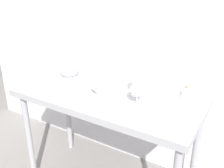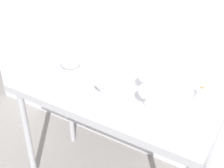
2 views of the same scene
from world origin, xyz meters
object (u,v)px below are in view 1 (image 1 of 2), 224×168
(open_notebook, at_px, (102,84))
(wine_glass_far_right, at_px, (137,79))
(tasting_sheet_lower, at_px, (66,89))
(decanter_funnel, at_px, (186,93))
(wine_glass_near_right, at_px, (137,90))
(wine_glass_near_center, at_px, (97,82))
(tasting_sheet_upper, at_px, (162,105))
(tasting_bowl, at_px, (69,71))

(open_notebook, bearing_deg, wine_glass_far_right, 19.55)
(tasting_sheet_lower, relative_size, decanter_funnel, 1.65)
(wine_glass_near_right, relative_size, tasting_sheet_lower, 0.76)
(wine_glass_near_center, xyz_separation_m, tasting_sheet_upper, (0.44, 0.14, -0.13))
(wine_glass_near_right, bearing_deg, decanter_funnel, 48.33)
(tasting_sheet_upper, bearing_deg, wine_glass_near_center, -167.43)
(wine_glass_near_right, distance_m, tasting_sheet_upper, 0.21)
(decanter_funnel, bearing_deg, wine_glass_near_right, -131.67)
(wine_glass_near_right, distance_m, open_notebook, 0.45)
(wine_glass_far_right, distance_m, wine_glass_near_center, 0.29)
(wine_glass_far_right, xyz_separation_m, wine_glass_near_right, (0.07, -0.14, -0.01))
(decanter_funnel, bearing_deg, tasting_bowl, -176.84)
(tasting_sheet_lower, bearing_deg, tasting_sheet_upper, 9.95)
(wine_glass_near_center, relative_size, tasting_bowl, 1.15)
(open_notebook, bearing_deg, decanter_funnel, 35.17)
(open_notebook, distance_m, tasting_sheet_lower, 0.29)
(tasting_sheet_lower, bearing_deg, open_notebook, 48.46)
(tasting_bowl, height_order, decanter_funnel, decanter_funnel)
(tasting_sheet_upper, distance_m, decanter_funnel, 0.22)
(tasting_sheet_upper, xyz_separation_m, decanter_funnel, (0.11, 0.19, 0.04))
(wine_glass_near_center, distance_m, tasting_bowl, 0.56)
(open_notebook, bearing_deg, tasting_sheet_upper, 17.11)
(tasting_sheet_upper, relative_size, decanter_funnel, 1.58)
(wine_glass_near_right, relative_size, decanter_funnel, 1.25)
(wine_glass_far_right, bearing_deg, tasting_bowl, 173.14)
(wine_glass_near_center, xyz_separation_m, open_notebook, (-0.11, 0.23, -0.12))
(wine_glass_near_right, bearing_deg, wine_glass_far_right, 116.81)
(open_notebook, height_order, decanter_funnel, decanter_funnel)
(tasting_bowl, xyz_separation_m, decanter_funnel, (1.03, 0.06, 0.02))
(decanter_funnel, bearing_deg, tasting_sheet_lower, -159.25)
(wine_glass_near_center, relative_size, tasting_sheet_lower, 0.79)
(tasting_sheet_upper, distance_m, tasting_sheet_lower, 0.75)
(tasting_sheet_upper, bearing_deg, wine_glass_near_right, -152.54)
(tasting_sheet_lower, height_order, tasting_bowl, tasting_bowl)
(tasting_sheet_upper, relative_size, tasting_bowl, 1.39)
(wine_glass_far_right, distance_m, wine_glass_near_right, 0.16)
(wine_glass_near_center, bearing_deg, tasting_sheet_lower, 178.34)
(wine_glass_far_right, distance_m, tasting_sheet_upper, 0.26)
(decanter_funnel, bearing_deg, open_notebook, -171.07)
(wine_glass_near_right, distance_m, wine_glass_near_center, 0.29)
(wine_glass_far_right, bearing_deg, decanter_funnel, 23.49)
(tasting_sheet_upper, bearing_deg, decanter_funnel, 55.88)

